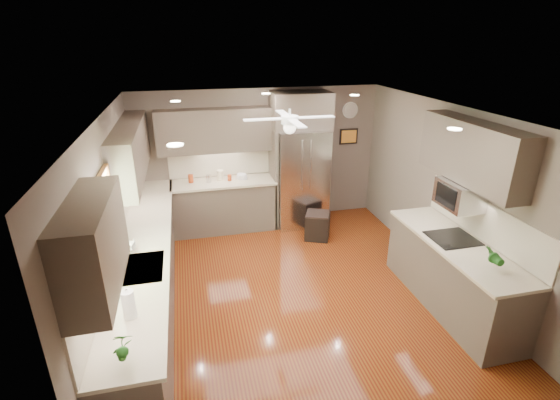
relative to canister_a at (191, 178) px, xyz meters
name	(u,v)px	position (x,y,z in m)	size (l,w,h in m)	color
floor	(293,290)	(1.28, -2.23, -1.02)	(5.00, 5.00, 0.00)	#51150A
ceiling	(296,113)	(1.28, -2.23, 1.48)	(5.00, 5.00, 0.00)	white
wall_back	(259,157)	(1.28, 0.27, 0.23)	(4.50, 4.50, 0.00)	brown
wall_front	(383,338)	(1.28, -4.73, 0.23)	(4.50, 4.50, 0.00)	brown
wall_left	(112,227)	(-0.97, -2.23, 0.23)	(5.00, 5.00, 0.00)	brown
wall_right	(447,195)	(3.53, -2.23, 0.23)	(5.00, 5.00, 0.00)	brown
canister_a	(191,178)	(0.00, 0.00, 0.00)	(0.09, 0.09, 0.14)	#993210
canister_b	(209,179)	(0.31, -0.05, -0.01)	(0.09, 0.09, 0.14)	silver
canister_c	(220,175)	(0.52, 0.02, 0.01)	(0.12, 0.12, 0.19)	beige
canister_d	(230,178)	(0.68, -0.05, -0.02)	(0.07, 0.07, 0.11)	#993210
soap_bottle	(131,245)	(-0.78, -2.33, 0.01)	(0.08, 0.08, 0.17)	white
potted_plant_left	(121,345)	(-0.67, -4.17, 0.07)	(0.16, 0.11, 0.30)	#1F5F1B
potted_plant_right	(493,256)	(3.18, -3.65, 0.07)	(0.16, 0.13, 0.29)	#1F5F1B
bowl	(242,178)	(0.90, -0.04, -0.05)	(0.20, 0.20, 0.05)	beige
left_run	(147,272)	(-0.67, -2.08, -0.54)	(0.65, 4.70, 1.45)	brown
back_run	(224,204)	(0.56, -0.03, -0.54)	(1.85, 0.65, 1.45)	brown
uppers	(229,152)	(0.54, -1.53, 0.85)	(4.50, 4.70, 0.95)	brown
window	(104,221)	(-0.94, -2.73, 0.53)	(0.05, 1.12, 0.92)	#BFF2B2
sink	(141,270)	(-0.65, -2.73, -0.11)	(0.50, 0.70, 0.32)	silver
refrigerator	(300,163)	(1.98, -0.08, 0.17)	(1.06, 0.75, 2.45)	silver
right_run	(453,273)	(3.21, -3.03, -0.54)	(0.70, 2.20, 1.45)	brown
microwave	(460,195)	(3.31, -2.78, 0.46)	(0.43, 0.55, 0.34)	silver
ceiling_fan	(290,122)	(1.28, -1.93, 1.31)	(1.18, 1.18, 0.32)	white
recessed_lights	(285,108)	(1.24, -1.83, 1.47)	(2.84, 3.14, 0.01)	white
wall_clock	(350,110)	(3.03, 0.25, 1.03)	(0.30, 0.03, 0.30)	white
framed_print	(349,136)	(3.03, 0.24, 0.53)	(0.36, 0.03, 0.30)	black
stool	(317,225)	(2.11, -0.78, -0.78)	(0.54, 0.54, 0.48)	black
paper_towel	(129,304)	(-0.67, -3.61, 0.06)	(0.12, 0.12, 0.30)	white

